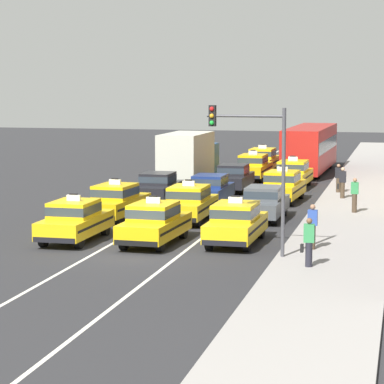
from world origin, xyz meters
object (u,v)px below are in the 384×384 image
pedestrian_trailing (339,178)px  pedestrian_by_storefront (342,183)px  sedan_center_third (210,189)px  taxi_right_fourth (293,174)px  taxi_right_nearest (236,222)px  pedestrian_near_crosswalk (312,226)px  sedan_center_fourth (234,177)px  pedestrian_far_corner (355,195)px  sedan_left_third (158,186)px  traffic_light_pole (257,155)px  taxi_center_second (189,203)px  sedan_right_second (264,202)px  taxi_right_third (283,186)px  box_truck_left_fourth (189,157)px  taxi_center_nearest (154,222)px  taxi_center_fifth (253,166)px  taxi_left_nearest (75,220)px  bus_right_fifth (310,147)px  taxi_left_second (116,201)px  taxi_center_sixth (263,159)px  pedestrian_mid_block (309,242)px

pedestrian_trailing → pedestrian_by_storefront: bearing=-81.1°
sedan_center_third → taxi_right_fourth: taxi_right_fourth is taller
taxi_right_nearest → pedestrian_near_crosswalk: size_ratio=2.69×
sedan_center_fourth → pedestrian_by_storefront: (6.47, -2.72, 0.14)m
taxi_right_fourth → pedestrian_far_corner: size_ratio=2.77×
taxi_right_nearest → sedan_center_third: bearing=107.6°
sedan_left_third → pedestrian_near_crosswalk: (9.44, -12.26, 0.17)m
sedan_left_third → traffic_light_pole: size_ratio=0.77×
taxi_center_second → sedan_right_second: bearing=20.3°
pedestrian_near_crosswalk → pedestrian_trailing: size_ratio=1.06×
taxi_right_nearest → sedan_right_second: 6.30m
taxi_right_third → sedan_center_fourth: bearing=131.3°
sedan_center_fourth → box_truck_left_fourth: bearing=146.7°
taxi_center_nearest → traffic_light_pole: traffic_light_pole is taller
sedan_center_third → sedan_center_fourth: bearing=88.8°
taxi_center_fifth → sedan_right_second: bearing=-78.7°
taxi_right_third → pedestrian_near_crosswalk: bearing=-77.7°
taxi_left_nearest → traffic_light_pole: size_ratio=0.82×
sedan_center_fourth → taxi_right_nearest: taxi_right_nearest is taller
sedan_center_fourth → sedan_right_second: size_ratio=1.00×
taxi_center_fifth → bus_right_fifth: 6.12m
sedan_center_fourth → traffic_light_pole: (4.54, -19.36, 2.97)m
taxi_center_second → taxi_left_second: bearing=-176.1°
taxi_center_second → taxi_right_nearest: same height
taxi_right_nearest → bus_right_fifth: 27.89m
sedan_left_third → taxi_center_sixth: bearing=80.0°
box_truck_left_fourth → taxi_center_second: 13.96m
taxi_left_second → taxi_center_second: same height
sedan_right_second → pedestrian_far_corner: pedestrian_far_corner is taller
sedan_left_third → pedestrian_by_storefront: size_ratio=2.58×
taxi_right_nearest → traffic_light_pole: 4.28m
pedestrian_trailing → sedan_center_fourth: bearing=177.8°
pedestrian_far_corner → taxi_center_fifth: bearing=117.5°
taxi_left_second → sedan_right_second: (6.74, 1.45, -0.03)m
sedan_center_fourth → taxi_center_fifth: bearing=88.9°
sedan_right_second → pedestrian_mid_block: bearing=-73.3°
traffic_light_pole → pedestrian_by_storefront: bearing=83.4°
sedan_center_third → sedan_right_second: (3.53, -4.38, 0.00)m
pedestrian_mid_block → bus_right_fifth: bearing=95.9°
pedestrian_by_storefront → taxi_right_fourth: bearing=122.9°
traffic_light_pole → pedestrian_mid_block: bearing=-36.7°
taxi_center_sixth → bus_right_fifth: bearing=-1.0°
taxi_center_second → sedan_left_third: bearing=117.7°
taxi_right_nearest → taxi_right_third: bearing=89.4°
taxi_center_sixth → traffic_light_pole: (4.63, -30.75, 2.94)m
pedestrian_near_crosswalk → sedan_center_third: bearing=118.9°
pedestrian_near_crosswalk → pedestrian_by_storefront: pedestrian_near_crosswalk is taller
taxi_center_second → taxi_right_fourth: bearing=77.5°
sedan_center_fourth → taxi_left_second: bearing=-105.9°
taxi_center_nearest → taxi_center_sixth: size_ratio=1.01×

